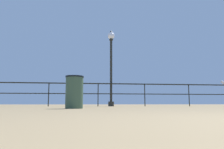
{
  "coord_description": "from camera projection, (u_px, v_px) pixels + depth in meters",
  "views": [
    {
      "loc": [
        -1.76,
        -0.79,
        0.13
      ],
      "look_at": [
        -0.53,
        8.7,
        1.42
      ],
      "focal_mm": 34.5,
      "sensor_mm": 36.0,
      "label": 1
    }
  ],
  "objects": [
    {
      "name": "pier_railing",
      "position": [
        122.0,
        89.0,
        10.14
      ],
      "size": [
        24.57,
        0.05,
        1.08
      ],
      "color": "black",
      "rests_on": "ground_plane"
    },
    {
      "name": "lamppost_center",
      "position": [
        111.0,
        60.0,
        10.43
      ],
      "size": [
        0.34,
        0.34,
        3.72
      ],
      "color": "black",
      "rests_on": "ground_plane"
    },
    {
      "name": "trash_bin",
      "position": [
        74.0,
        92.0,
        5.65
      ],
      "size": [
        0.48,
        0.48,
        0.85
      ],
      "color": "#37503A",
      "rests_on": "ground_plane"
    }
  ]
}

